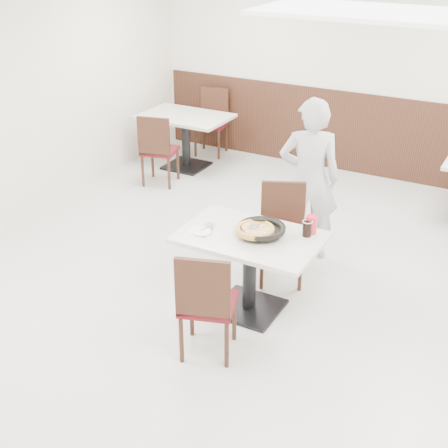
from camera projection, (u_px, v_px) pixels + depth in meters
The scene contains 20 objects.
floor at pixel (240, 290), 5.91m from camera, with size 7.00×7.00×0.00m, color #AAAAA5.
wall_back at pixel (366, 70), 8.04m from camera, with size 6.00×0.04×2.80m, color silver.
wainscot_back at pixel (359, 134), 8.40m from camera, with size 5.90×0.03×1.10m, color black.
fluo_panel_b at pixel (387, 13), 2.85m from camera, with size 1.20×0.60×0.02m, color white.
main_table at pixel (250, 273), 5.45m from camera, with size 1.20×0.80×0.75m, color beige, non-canonical shape.
chair_near at pixel (208, 301), 4.88m from camera, with size 0.42×0.42×0.95m, color black, non-canonical shape.
chair_far at pixel (282, 236), 5.87m from camera, with size 0.42×0.42×0.95m, color black, non-canonical shape.
trivet at pixel (255, 234), 5.27m from camera, with size 0.12×0.12×0.04m, color black.
pizza_pan at pixel (261, 231), 5.27m from camera, with size 0.38×0.38×0.01m, color black.
pizza at pixel (255, 231), 5.23m from camera, with size 0.33×0.33×0.02m, color gold.
pizza_server at pixel (253, 226), 5.24m from camera, with size 0.07×0.09×0.00m, color silver.
napkin at pixel (200, 231), 5.35m from camera, with size 0.16×0.16×0.00m, color white.
side_plate at pixel (202, 232), 5.32m from camera, with size 0.16×0.16×0.01m, color white.
fork at pixel (207, 228), 5.37m from camera, with size 0.01×0.15×0.00m, color silver.
cola_glass at pixel (307, 229), 5.25m from camera, with size 0.08×0.08×0.13m, color black.
red_cup at pixel (311, 225), 5.29m from camera, with size 0.10×0.10×0.16m, color red.
diner_person at pixel (309, 180), 6.18m from camera, with size 0.61×0.40×1.67m, color silver.
bg_table_left at pixel (186, 141), 8.66m from camera, with size 1.20×0.80×0.75m, color beige, non-canonical shape.
bg_chair_left_near at pixel (160, 149), 8.08m from camera, with size 0.42×0.42×0.95m, color black, non-canonical shape.
bg_chair_left_far at pixel (211, 123), 9.10m from camera, with size 0.42×0.42×0.95m, color black, non-canonical shape.
Camera 1 is at (2.28, -4.48, 3.18)m, focal length 50.00 mm.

